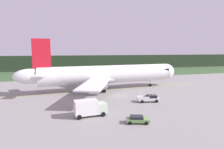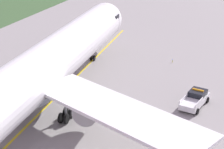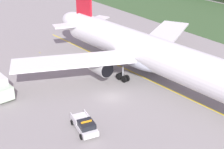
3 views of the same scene
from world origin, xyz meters
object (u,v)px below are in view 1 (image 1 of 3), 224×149
object	(u,v)px
airliner	(106,75)
staff_car	(137,119)
catering_truck	(90,108)
ops_pickup_truck	(149,98)

from	to	relation	value
airliner	staff_car	xyz separation A→B (m)	(-1.29, -29.38, -4.28)
airliner	catering_truck	distance (m)	25.41
airliner	catering_truck	world-z (taller)	airliner
staff_car	catering_truck	bearing A→B (deg)	142.80
airliner	ops_pickup_truck	size ratio (longest dim) A/B	9.60
catering_truck	staff_car	xyz separation A→B (m)	(7.66, -5.82, -1.04)
airliner	catering_truck	xyz separation A→B (m)	(-8.96, -23.56, -3.24)
catering_truck	staff_car	bearing A→B (deg)	-37.20
catering_truck	staff_car	distance (m)	9.68
ops_pickup_truck	staff_car	world-z (taller)	ops_pickup_truck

